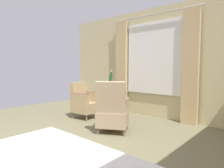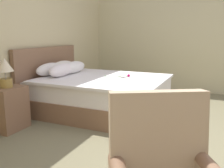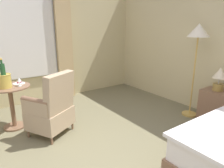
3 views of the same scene
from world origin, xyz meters
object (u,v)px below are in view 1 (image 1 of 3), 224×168
at_px(armchair_by_window, 113,111).
at_px(wine_glass_near_bucket, 117,87).
at_px(wine_glass_near_edge, 118,86).
at_px(champagne_bucket, 111,85).
at_px(armchair_facing_bed, 84,101).
at_px(snack_plate, 122,91).
at_px(side_table_round, 115,102).

bearing_deg(armchair_by_window, wine_glass_near_bucket, -148.19).
distance_m(wine_glass_near_bucket, wine_glass_near_edge, 0.33).
xyz_separation_m(champagne_bucket, wine_glass_near_edge, (-0.23, 0.03, -0.05)).
bearing_deg(wine_glass_near_edge, champagne_bucket, -6.30).
bearing_deg(armchair_facing_bed, wine_glass_near_edge, 116.29).
bearing_deg(champagne_bucket, armchair_facing_bed, -77.98).
bearing_deg(wine_glass_near_edge, snack_plate, 60.57).
bearing_deg(armchair_facing_bed, side_table_round, 104.24).
bearing_deg(armchair_by_window, snack_plate, -155.59).
distance_m(side_table_round, snack_plate, 0.33).
xyz_separation_m(champagne_bucket, armchair_facing_bed, (0.17, -0.78, -0.45)).
height_order(side_table_round, snack_plate, snack_plate).
distance_m(champagne_bucket, snack_plate, 0.29).
bearing_deg(side_table_round, wine_glass_near_edge, -167.63).
height_order(side_table_round, wine_glass_near_bucket, wine_glass_near_bucket).
height_order(armchair_by_window, armchair_facing_bed, armchair_by_window).
bearing_deg(side_table_round, snack_plate, 112.82).
relative_size(wine_glass_near_edge, snack_plate, 0.66).
relative_size(side_table_round, wine_glass_near_edge, 5.66).
bearing_deg(snack_plate, wine_glass_near_edge, -119.43).
bearing_deg(wine_glass_near_edge, side_table_round, 12.37).
bearing_deg(wine_glass_near_bucket, armchair_by_window, 31.81).
height_order(side_table_round, champagne_bucket, champagne_bucket).
bearing_deg(champagne_bucket, side_table_round, 126.44).
bearing_deg(snack_plate, wine_glass_near_bucket, -6.45).
xyz_separation_m(wine_glass_near_edge, armchair_by_window, (0.79, 0.51, -0.40)).
bearing_deg(wine_glass_near_bucket, snack_plate, 173.55).
xyz_separation_m(side_table_round, armchair_facing_bed, (0.21, -0.85, -0.05)).
height_order(snack_plate, armchair_facing_bed, armchair_facing_bed).
bearing_deg(wine_glass_near_bucket, champagne_bucket, -99.87).
bearing_deg(wine_glass_near_edge, armchair_facing_bed, -63.71).
bearing_deg(armchair_by_window, side_table_round, -142.32).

